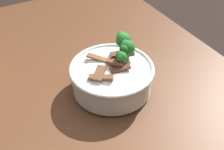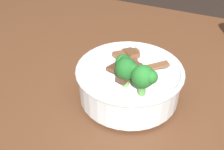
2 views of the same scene
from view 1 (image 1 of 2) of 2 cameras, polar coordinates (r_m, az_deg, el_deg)
The scene contains 2 objects.
dining_table at distance 0.88m, azimuth -3.38°, elevation -10.88°, with size 1.52×1.01×0.75m.
rice_bowl at distance 0.82m, azimuth 0.06°, elevation 0.17°, with size 0.25×0.25×0.15m.
Camera 1 is at (-0.51, 0.22, 1.33)m, focal length 45.37 mm.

